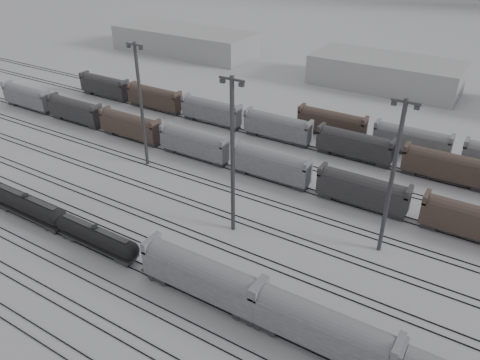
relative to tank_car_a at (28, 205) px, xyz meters
The scene contains 14 objects.
ground 18.92m from the tank_car_a, ahead, with size 900.00×900.00×0.00m, color silver.
tracks 25.08m from the tank_car_a, 41.36° to the left, with size 220.00×71.50×0.16m.
tank_car_a is the anchor object (origin of this frame).
tank_car_b 15.15m from the tank_car_a, ahead, with size 15.64×2.61×3.87m.
hopper_car_a 33.78m from the tank_car_a, ahead, with size 16.64×3.31×5.95m.
hopper_car_b 49.83m from the tank_car_a, ahead, with size 16.42×3.26×5.87m.
light_mast_b 26.19m from the tank_car_a, 81.87° to the left, with size 3.75×0.60×23.43m.
light_mast_c 34.20m from the tank_car_a, 26.38° to the left, with size 3.88×0.62×24.26m.
light_mast_d 55.12m from the tank_car_a, 23.05° to the left, with size 3.69×0.59×23.03m.
bg_string_near 40.94m from the tank_car_a, 49.22° to the left, with size 151.00×3.00×5.60m.
bg_string_mid 59.66m from the tank_car_a, 51.99° to the left, with size 151.00×3.00×5.60m.
bg_string_far 77.25m from the tank_car_a, 45.40° to the left, with size 66.00×3.00×5.60m.
warehouse_left 102.67m from the tank_car_a, 113.70° to the left, with size 50.00×18.00×8.00m, color #ACACAF.
warehouse_mid 98.31m from the tank_car_a, 73.00° to the left, with size 40.00×18.00×8.00m, color #ACACAF.
Camera 1 is at (42.25, -34.17, 42.55)m, focal length 35.00 mm.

